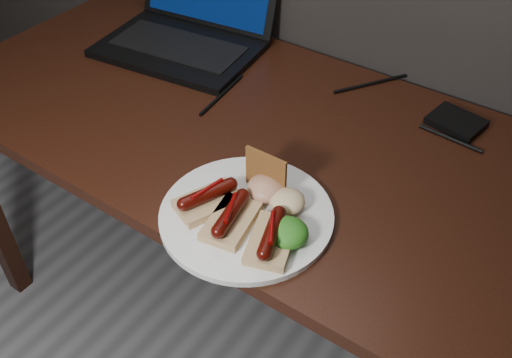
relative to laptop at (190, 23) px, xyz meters
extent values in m
cube|color=#33140C|center=(0.29, -0.21, -0.07)|extent=(1.40, 0.70, 0.03)
cube|color=#33140C|center=(-0.36, 0.09, -0.44)|extent=(0.05, 0.05, 0.72)
cube|color=black|center=(0.01, -0.06, -0.04)|extent=(0.42, 0.31, 0.02)
cube|color=black|center=(0.01, -0.06, -0.03)|extent=(0.35, 0.18, 0.00)
cube|color=black|center=(0.70, 0.04, -0.04)|extent=(0.12, 0.10, 0.02)
cylinder|color=black|center=(0.22, -0.16, -0.05)|extent=(0.03, 0.18, 0.01)
cylinder|color=black|center=(0.49, 0.09, -0.05)|extent=(0.13, 0.19, 0.01)
cylinder|color=black|center=(0.71, -0.02, -0.05)|extent=(0.14, 0.02, 0.01)
cylinder|color=black|center=(-0.10, -0.11, -0.05)|extent=(0.10, 0.18, 0.01)
cylinder|color=silver|center=(0.49, -0.44, -0.05)|extent=(0.32, 0.32, 0.01)
cube|color=#DAB780|center=(0.43, -0.47, -0.03)|extent=(0.11, 0.13, 0.02)
cylinder|color=#480804|center=(0.43, -0.47, -0.01)|extent=(0.06, 0.10, 0.02)
sphere|color=#480804|center=(0.41, -0.51, -0.01)|extent=(0.03, 0.02, 0.02)
sphere|color=#480804|center=(0.44, -0.42, -0.01)|extent=(0.03, 0.02, 0.02)
cylinder|color=#5C0404|center=(0.43, -0.47, 0.00)|extent=(0.02, 0.07, 0.01)
cube|color=#DAB780|center=(0.49, -0.48, -0.03)|extent=(0.09, 0.13, 0.02)
cylinder|color=#480804|center=(0.49, -0.48, -0.01)|extent=(0.04, 0.10, 0.02)
sphere|color=#480804|center=(0.50, -0.53, -0.01)|extent=(0.03, 0.02, 0.02)
sphere|color=#480804|center=(0.48, -0.43, -0.01)|extent=(0.03, 0.02, 0.02)
cylinder|color=#5C0404|center=(0.49, -0.48, 0.00)|extent=(0.03, 0.07, 0.01)
cube|color=#DAB780|center=(0.57, -0.48, -0.03)|extent=(0.10, 0.13, 0.02)
cylinder|color=#480804|center=(0.57, -0.48, -0.01)|extent=(0.05, 0.10, 0.02)
sphere|color=#480804|center=(0.59, -0.52, -0.01)|extent=(0.03, 0.02, 0.02)
sphere|color=#480804|center=(0.56, -0.43, -0.01)|extent=(0.03, 0.02, 0.02)
cylinder|color=#5C0404|center=(0.57, -0.48, 0.00)|extent=(0.04, 0.06, 0.01)
cube|color=#9C5C2A|center=(0.49, -0.37, 0.00)|extent=(0.09, 0.01, 0.08)
ellipsoid|color=#185410|center=(0.59, -0.46, -0.02)|extent=(0.07, 0.07, 0.04)
ellipsoid|color=maroon|center=(0.50, -0.39, -0.02)|extent=(0.07, 0.07, 0.04)
ellipsoid|color=beige|center=(0.55, -0.39, -0.02)|extent=(0.06, 0.06, 0.04)
camera|label=1|loc=(0.91, -1.02, 0.68)|focal=40.00mm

